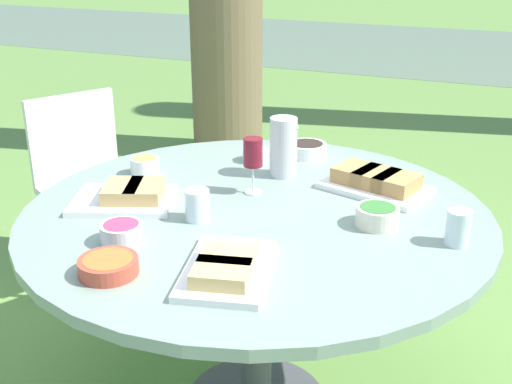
{
  "coord_description": "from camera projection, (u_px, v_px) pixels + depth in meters",
  "views": [
    {
      "loc": [
        0.75,
        -1.73,
        1.6
      ],
      "look_at": [
        0.0,
        0.0,
        0.83
      ],
      "focal_mm": 45.0,
      "sensor_mm": 36.0,
      "label": 1
    }
  ],
  "objects": [
    {
      "name": "bowl_salad",
      "position": [
        377.0,
        215.0,
        1.93
      ],
      "size": [
        0.13,
        0.13,
        0.06
      ],
      "color": "beige",
      "rests_on": "dining_table"
    },
    {
      "name": "platter_sandwich_side",
      "position": [
        129.0,
        196.0,
        2.09
      ],
      "size": [
        0.39,
        0.36,
        0.07
      ],
      "color": "white",
      "rests_on": "dining_table"
    },
    {
      "name": "platter_bread_main",
      "position": [
        376.0,
        182.0,
        2.19
      ],
      "size": [
        0.4,
        0.31,
        0.07
      ],
      "color": "white",
      "rests_on": "dining_table"
    },
    {
      "name": "platter_charcuterie",
      "position": [
        226.0,
        268.0,
        1.64
      ],
      "size": [
        0.3,
        0.39,
        0.06
      ],
      "color": "white",
      "rests_on": "dining_table"
    },
    {
      "name": "dining_table",
      "position": [
        256.0,
        235.0,
        2.09
      ],
      "size": [
        1.5,
        1.5,
        0.77
      ],
      "color": "#4C4C51",
      "rests_on": "ground_plane"
    },
    {
      "name": "bowl_roasted_veg",
      "position": [
        108.0,
        265.0,
        1.66
      ],
      "size": [
        0.16,
        0.16,
        0.04
      ],
      "color": "#B74733",
      "rests_on": "dining_table"
    },
    {
      "name": "bowl_fries",
      "position": [
        145.0,
        165.0,
        2.34
      ],
      "size": [
        0.1,
        0.1,
        0.07
      ],
      "color": "white",
      "rests_on": "dining_table"
    },
    {
      "name": "wine_glass",
      "position": [
        253.0,
        155.0,
        2.13
      ],
      "size": [
        0.07,
        0.07,
        0.19
      ],
      "color": "silver",
      "rests_on": "dining_table"
    },
    {
      "name": "bowl_dip_cream",
      "position": [
        256.0,
        154.0,
        2.48
      ],
      "size": [
        0.1,
        0.1,
        0.05
      ],
      "color": "silver",
      "rests_on": "dining_table"
    },
    {
      "name": "bowl_olives",
      "position": [
        307.0,
        149.0,
        2.54
      ],
      "size": [
        0.16,
        0.16,
        0.05
      ],
      "color": "white",
      "rests_on": "dining_table"
    },
    {
      "name": "cup_water_far",
      "position": [
        458.0,
        227.0,
        1.81
      ],
      "size": [
        0.07,
        0.07,
        0.1
      ],
      "color": "silver",
      "rests_on": "dining_table"
    },
    {
      "name": "chair_near_left",
      "position": [
        86.0,
        173.0,
        3.09
      ],
      "size": [
        0.58,
        0.58,
        0.89
      ],
      "color": "silver",
      "rests_on": "ground_plane"
    },
    {
      "name": "water_pitcher",
      "position": [
        283.0,
        147.0,
        2.3
      ],
      "size": [
        0.11,
        0.1,
        0.22
      ],
      "color": "silver",
      "rests_on": "dining_table"
    },
    {
      "name": "cup_water_near",
      "position": [
        197.0,
        205.0,
        1.96
      ],
      "size": [
        0.08,
        0.08,
        0.1
      ],
      "color": "silver",
      "rests_on": "dining_table"
    },
    {
      "name": "river_strip",
      "position": [
        482.0,
        52.0,
        9.32
      ],
      "size": [
        40.0,
        4.66,
        0.01
      ],
      "color": "#6B7F5B",
      "rests_on": "ground_plane"
    },
    {
      "name": "bowl_dip_red",
      "position": [
        122.0,
        232.0,
        1.82
      ],
      "size": [
        0.12,
        0.12,
        0.06
      ],
      "color": "silver",
      "rests_on": "dining_table"
    }
  ]
}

